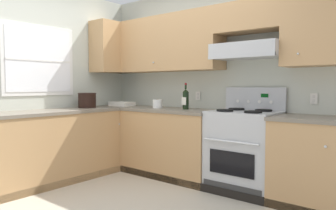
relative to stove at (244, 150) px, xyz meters
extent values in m
plane|color=#B2AA99|center=(-0.81, -1.25, -0.48)|extent=(7.04, 7.04, 0.00)
cube|color=beige|center=(-0.35, 0.37, 0.80)|extent=(4.68, 0.12, 2.55)
cube|color=tan|center=(-1.34, 0.13, 1.32)|extent=(1.89, 0.34, 0.76)
cube|color=tan|center=(0.87, 0.13, 1.32)|extent=(0.94, 0.34, 0.76)
cube|color=tan|center=(0.00, 0.13, 1.53)|extent=(0.80, 0.34, 0.34)
cube|color=#B7BABC|center=(0.00, 0.09, 1.14)|extent=(0.80, 0.46, 0.17)
cube|color=#B7BABC|center=(0.00, -0.13, 1.07)|extent=(0.80, 0.03, 0.04)
sphere|color=silver|center=(-1.34, -0.05, 1.06)|extent=(0.02, 0.02, 0.02)
sphere|color=silver|center=(0.60, -0.05, 1.06)|extent=(0.02, 0.02, 0.02)
cube|color=silver|center=(-0.83, 0.29, 0.60)|extent=(0.08, 0.01, 0.12)
cube|color=silver|center=(-0.83, 0.29, 0.62)|extent=(0.03, 0.00, 0.03)
cube|color=silver|center=(-0.83, 0.29, 0.58)|extent=(0.03, 0.00, 0.03)
cube|color=silver|center=(0.67, 0.29, 0.60)|extent=(0.08, 0.01, 0.12)
cube|color=silver|center=(0.67, 0.29, 0.62)|extent=(0.03, 0.00, 0.03)
cube|color=silver|center=(0.67, 0.29, 0.58)|extent=(0.03, 0.00, 0.03)
cube|color=beige|center=(-2.43, -1.15, 0.80)|extent=(0.12, 4.00, 2.55)
cube|color=white|center=(-2.37, -1.16, 1.07)|extent=(0.04, 1.00, 0.92)
cube|color=white|center=(-2.35, -1.16, 1.07)|extent=(0.01, 0.90, 0.82)
cube|color=white|center=(-2.35, -1.16, 1.07)|extent=(0.01, 0.90, 0.02)
cube|color=tan|center=(-2.19, -0.05, 1.32)|extent=(0.34, 0.64, 0.76)
cube|color=tan|center=(-1.36, -0.01, -0.04)|extent=(1.95, 0.61, 0.87)
cube|color=#756B5B|center=(-1.36, -0.01, 0.41)|extent=(1.98, 0.63, 0.04)
cube|color=tan|center=(0.81, -0.01, -0.04)|extent=(0.86, 0.61, 0.87)
cube|color=#756B5B|center=(0.81, -0.01, 0.41)|extent=(0.88, 0.63, 0.04)
cube|color=black|center=(-0.55, -0.28, -0.43)|extent=(3.54, 0.06, 0.09)
sphere|color=silver|center=(-1.75, -0.33, 0.20)|extent=(0.03, 0.03, 0.03)
sphere|color=silver|center=(0.94, -0.33, 0.20)|extent=(0.03, 0.03, 0.03)
cube|color=tan|center=(-2.05, -1.26, -0.04)|extent=(0.61, 1.89, 0.87)
cube|color=#756B5B|center=(-2.05, -1.26, 0.41)|extent=(0.63, 1.91, 0.04)
cube|color=black|center=(-1.78, -1.26, -0.43)|extent=(0.06, 1.85, 0.09)
cube|color=#B7BABC|center=(0.00, 0.00, -0.02)|extent=(0.76, 0.58, 0.91)
cube|color=black|center=(0.00, -0.30, -0.10)|extent=(0.53, 0.01, 0.26)
cylinder|color=silver|center=(0.00, -0.32, 0.14)|extent=(0.65, 0.02, 0.02)
cube|color=#333333|center=(0.00, -0.30, -0.38)|extent=(0.70, 0.01, 0.11)
cube|color=#B7BABC|center=(0.00, 0.00, 0.44)|extent=(0.76, 0.58, 0.02)
cube|color=#B7BABC|center=(0.00, 0.27, 0.58)|extent=(0.76, 0.04, 0.29)
cube|color=#053F0C|center=(0.13, 0.25, 0.63)|extent=(0.09, 0.01, 0.04)
cylinder|color=black|center=(-0.17, -0.14, 0.46)|extent=(0.19, 0.19, 0.02)
cylinder|color=black|center=(-0.17, -0.14, 0.45)|extent=(0.07, 0.07, 0.01)
cylinder|color=black|center=(0.17, -0.14, 0.46)|extent=(0.19, 0.19, 0.02)
cylinder|color=black|center=(0.17, -0.14, 0.45)|extent=(0.07, 0.07, 0.01)
cylinder|color=black|center=(-0.17, 0.14, 0.46)|extent=(0.19, 0.19, 0.02)
cylinder|color=black|center=(-0.17, 0.14, 0.45)|extent=(0.07, 0.07, 0.01)
cylinder|color=black|center=(0.17, 0.14, 0.46)|extent=(0.19, 0.19, 0.02)
cylinder|color=black|center=(0.17, 0.14, 0.45)|extent=(0.07, 0.07, 0.01)
cylinder|color=white|center=(-0.21, 0.25, 0.55)|extent=(0.04, 0.02, 0.04)
cylinder|color=white|center=(-0.07, 0.25, 0.55)|extent=(0.04, 0.02, 0.04)
cylinder|color=white|center=(0.07, 0.25, 0.55)|extent=(0.04, 0.02, 0.04)
cylinder|color=white|center=(0.21, 0.25, 0.55)|extent=(0.04, 0.02, 0.04)
cylinder|color=black|center=(-0.85, 0.03, 0.55)|extent=(0.08, 0.08, 0.23)
cone|color=black|center=(-0.85, 0.03, 0.68)|extent=(0.08, 0.08, 0.04)
cylinder|color=black|center=(-0.85, 0.03, 0.74)|extent=(0.03, 0.03, 0.08)
cylinder|color=maroon|center=(-0.85, 0.03, 0.77)|extent=(0.03, 0.03, 0.02)
cube|color=silver|center=(-0.85, -0.01, 0.54)|extent=(0.07, 0.00, 0.10)
cube|color=white|center=(-2.04, -0.01, 0.44)|extent=(0.29, 0.19, 0.02)
cube|color=white|center=(-2.04, -0.11, 0.46)|extent=(0.36, 0.01, 0.06)
cube|color=white|center=(-2.04, 0.10, 0.46)|extent=(0.36, 0.01, 0.06)
cube|color=white|center=(-2.21, -0.01, 0.46)|extent=(0.01, 0.20, 0.06)
cube|color=white|center=(-1.86, -0.01, 0.46)|extent=(0.01, 0.20, 0.06)
cylinder|color=black|center=(-2.12, -0.59, 0.53)|extent=(0.24, 0.24, 0.21)
torus|color=black|center=(-2.12, -0.59, 0.63)|extent=(0.26, 0.26, 0.01)
cylinder|color=white|center=(-1.30, -0.01, 0.49)|extent=(0.13, 0.13, 0.12)
cylinder|color=#9E7A51|center=(-1.30, -0.01, 0.55)|extent=(0.04, 0.04, 0.01)
camera|label=1|loc=(1.67, -3.43, 0.74)|focal=34.92mm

